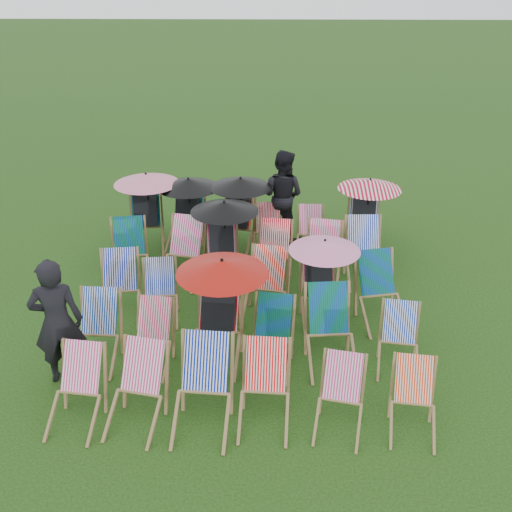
{
  "coord_description": "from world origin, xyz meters",
  "views": [
    {
      "loc": [
        0.36,
        -7.4,
        4.93
      ],
      "look_at": [
        0.16,
        0.34,
        0.9
      ],
      "focal_mm": 40.0,
      "sensor_mm": 36.0,
      "label": 1
    }
  ],
  "objects_px": {
    "deckchair_0": "(75,391)",
    "deckchair_5": "(414,402)",
    "person_left": "(57,322)",
    "deckchair_29": "(365,215)",
    "person_rear": "(282,196)"
  },
  "relations": [
    {
      "from": "person_left",
      "to": "person_rear",
      "type": "relative_size",
      "value": 0.98
    },
    {
      "from": "person_left",
      "to": "person_rear",
      "type": "height_order",
      "value": "person_rear"
    },
    {
      "from": "deckchair_0",
      "to": "deckchair_29",
      "type": "distance_m",
      "value": 6.17
    },
    {
      "from": "deckchair_5",
      "to": "person_rear",
      "type": "relative_size",
      "value": 0.45
    },
    {
      "from": "deckchair_5",
      "to": "person_left",
      "type": "distance_m",
      "value": 4.45
    },
    {
      "from": "person_left",
      "to": "deckchair_29",
      "type": "bearing_deg",
      "value": -152.57
    },
    {
      "from": "person_left",
      "to": "deckchair_0",
      "type": "bearing_deg",
      "value": 103.41
    },
    {
      "from": "deckchair_0",
      "to": "deckchair_5",
      "type": "xyz_separation_m",
      "value": [
        3.95,
        -0.04,
        -0.04
      ]
    },
    {
      "from": "person_left",
      "to": "deckchair_5",
      "type": "bearing_deg",
      "value": 155.47
    },
    {
      "from": "deckchair_29",
      "to": "person_left",
      "type": "height_order",
      "value": "person_left"
    },
    {
      "from": "deckchair_0",
      "to": "person_rear",
      "type": "height_order",
      "value": "person_rear"
    },
    {
      "from": "deckchair_29",
      "to": "person_left",
      "type": "distance_m",
      "value": 5.89
    },
    {
      "from": "deckchair_5",
      "to": "person_left",
      "type": "bearing_deg",
      "value": 176.85
    },
    {
      "from": "person_rear",
      "to": "person_left",
      "type": "bearing_deg",
      "value": 81.81
    },
    {
      "from": "deckchair_0",
      "to": "deckchair_29",
      "type": "bearing_deg",
      "value": 56.13
    }
  ]
}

